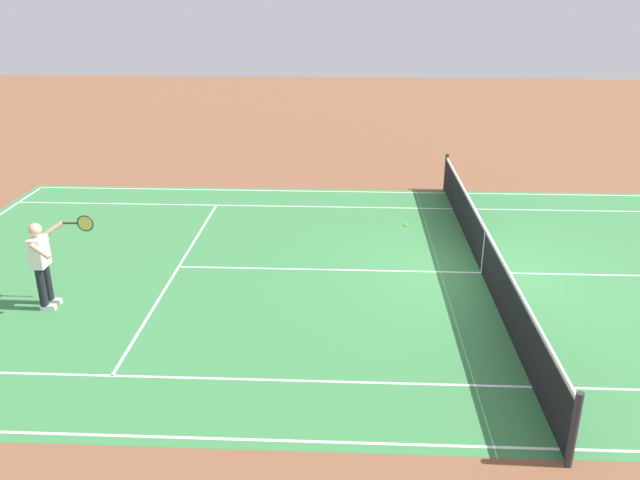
# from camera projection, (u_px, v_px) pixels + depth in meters

# --- Properties ---
(ground_plane) EXTENTS (60.00, 60.00, 0.00)m
(ground_plane) POSITION_uv_depth(u_px,v_px,m) (482.00, 273.00, 13.47)
(ground_plane) COLOR brown
(court_slab) EXTENTS (24.20, 11.40, 0.00)m
(court_slab) POSITION_uv_depth(u_px,v_px,m) (482.00, 273.00, 13.47)
(court_slab) COLOR #387A42
(court_slab) RESTS_ON ground_plane
(court_line_markings) EXTENTS (23.85, 11.05, 0.01)m
(court_line_markings) POSITION_uv_depth(u_px,v_px,m) (482.00, 273.00, 13.47)
(court_line_markings) COLOR white
(court_line_markings) RESTS_ON ground_plane
(tennis_net) EXTENTS (0.10, 11.70, 1.08)m
(tennis_net) POSITION_uv_depth(u_px,v_px,m) (484.00, 251.00, 13.29)
(tennis_net) COLOR #2D2D33
(tennis_net) RESTS_ON ground_plane
(tennis_player_near) EXTENTS (1.06, 0.78, 1.70)m
(tennis_player_near) POSITION_uv_depth(u_px,v_px,m) (43.00, 260.00, 11.75)
(tennis_player_near) COLOR black
(tennis_player_near) RESTS_ON ground_plane
(tennis_ball) EXTENTS (0.07, 0.07, 0.07)m
(tennis_ball) POSITION_uv_depth(u_px,v_px,m) (406.00, 225.00, 16.04)
(tennis_ball) COLOR #CCE01E
(tennis_ball) RESTS_ON ground_plane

